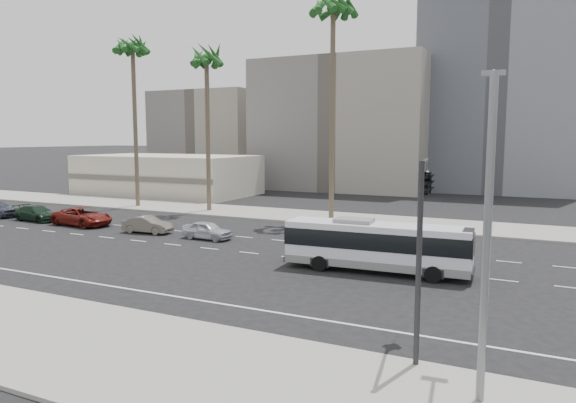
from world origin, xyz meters
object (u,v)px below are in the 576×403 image
Objects in this scene: car_a at (207,230)px; palm_far at (133,51)px; car_b at (148,225)px; palm_mid at (207,63)px; city_bus at (377,245)px; streetlight_corner at (488,210)px; car_c at (82,216)px; palm_near at (333,13)px; car_d at (37,213)px; traffic_signal at (426,187)px.

car_a is 0.21× the size of palm_far.
palm_mid reaches higher than car_b.
city_bus is 14.48m from streetlight_corner.
car_c is at bearing 167.87° from city_bus.
city_bus is 29.67m from palm_mid.
car_a is 0.97× the size of car_b.
palm_near reaches higher than car_a.
car_d is (-12.73, 0.47, 0.03)m from car_b.
streetlight_corner is at bearing -127.51° from car_b.
car_b is 26.61m from traffic_signal.
traffic_signal is at bearing -66.25° from city_bus.
streetlight_corner is (38.45, -16.64, 4.65)m from car_d.
car_a is at bearing 137.59° from traffic_signal.
city_bus is 2.65× the size of car_a.
car_c is at bearing 90.15° from car_a.
streetlight_corner is (25.72, -16.18, 4.68)m from car_b.
car_a is 0.58× the size of traffic_signal.
car_d is (-18.23, 0.52, 0.03)m from car_a.
city_bus reaches higher than car_c.
traffic_signal is at bearing -61.96° from palm_near.
car_a is 21.57m from palm_near.
traffic_signal reaches higher than car_b.
streetlight_corner is at bearing -64.80° from city_bus.
city_bus is 9.97m from traffic_signal.
car_d reaches higher than car_b.
car_d is 0.49× the size of streetlight_corner.
traffic_signal is 0.41× the size of palm_mid.
palm_near is 21.62m from palm_far.
palm_mid is at bearing 6.21° from car_b.
car_c is 5.50m from car_d.
car_b is at bearing 142.76° from streetlight_corner.
city_bus is 0.51× the size of palm_near.
city_bus is 2.16× the size of car_d.
car_a is (-13.63, 3.82, -0.85)m from city_bus.
palm_far is at bearing -177.60° from palm_mid.
car_d reaches higher than car_a.
city_bus is 24.42m from palm_near.
palm_near is (-8.74, 15.96, 16.29)m from city_bus.
palm_far is at bearing 38.68° from car_b.
car_a is 0.40× the size of streetlight_corner.
streetlight_corner is at bearing -109.77° from car_d.
streetlight_corner reaches higher than city_bus.
car_b is 12.74m from car_d.
palm_far is (-11.16, 11.55, 15.42)m from car_b.
car_d is 42.15m from streetlight_corner.
traffic_signal is 0.37× the size of palm_far.
car_a is 19.88m from palm_mid.
car_a is at bearing -95.87° from car_b.
car_c is 0.82× the size of traffic_signal.
car_c is at bearing -70.61° from palm_far.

